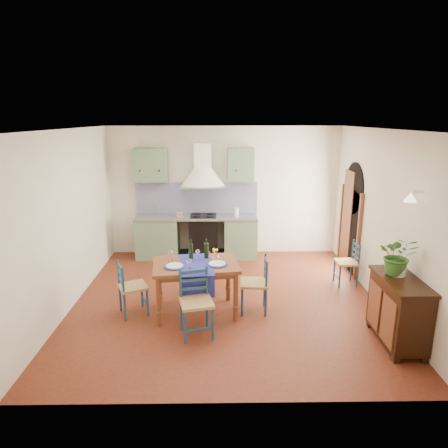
% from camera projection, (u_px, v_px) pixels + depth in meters
% --- Properties ---
extents(floor, '(5.00, 5.00, 0.00)m').
position_uv_depth(floor, '(226.00, 300.00, 6.70)').
color(floor, '#4F2010').
rests_on(floor, ground).
extents(back_wall, '(5.00, 0.96, 2.80)m').
position_uv_depth(back_wall, '(203.00, 209.00, 8.64)').
color(back_wall, silver).
rests_on(back_wall, ground).
extents(right_wall, '(0.26, 5.00, 2.80)m').
position_uv_depth(right_wall, '(375.00, 218.00, 6.66)').
color(right_wall, silver).
rests_on(right_wall, ground).
extents(left_wall, '(0.04, 5.00, 2.80)m').
position_uv_depth(left_wall, '(69.00, 220.00, 6.31)').
color(left_wall, silver).
rests_on(left_wall, ground).
extents(ceiling, '(5.00, 5.00, 0.01)m').
position_uv_depth(ceiling, '(227.00, 129.00, 5.98)').
color(ceiling, silver).
rests_on(ceiling, back_wall).
extents(dining_table, '(1.38, 1.07, 1.13)m').
position_uv_depth(dining_table, '(196.00, 269.00, 6.10)').
color(dining_table, brown).
rests_on(dining_table, ground).
extents(chair_near, '(0.53, 0.53, 0.94)m').
position_uv_depth(chair_near, '(196.00, 302.00, 5.54)').
color(chair_near, navy).
rests_on(chair_near, ground).
extents(chair_far, '(0.39, 0.39, 0.82)m').
position_uv_depth(chair_far, '(200.00, 271.00, 6.82)').
color(chair_far, navy).
rests_on(chair_far, ground).
extents(chair_left, '(0.53, 0.53, 0.86)m').
position_uv_depth(chair_left, '(131.00, 287.00, 6.11)').
color(chair_left, navy).
rests_on(chair_left, ground).
extents(chair_right, '(0.45, 0.45, 0.90)m').
position_uv_depth(chair_right, '(256.00, 284.00, 6.21)').
color(chair_right, navy).
rests_on(chair_right, ground).
extents(chair_spare, '(0.38, 0.38, 0.80)m').
position_uv_depth(chair_spare, '(348.00, 263.00, 7.25)').
color(chair_spare, navy).
rests_on(chair_spare, ground).
extents(sideboard, '(0.50, 1.05, 0.94)m').
position_uv_depth(sideboard, '(398.00, 309.00, 5.30)').
color(sideboard, black).
rests_on(sideboard, ground).
extents(potted_plant, '(0.60, 0.56, 0.54)m').
position_uv_depth(potted_plant, '(398.00, 255.00, 5.27)').
color(potted_plant, '#2E6223').
rests_on(potted_plant, sideboard).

